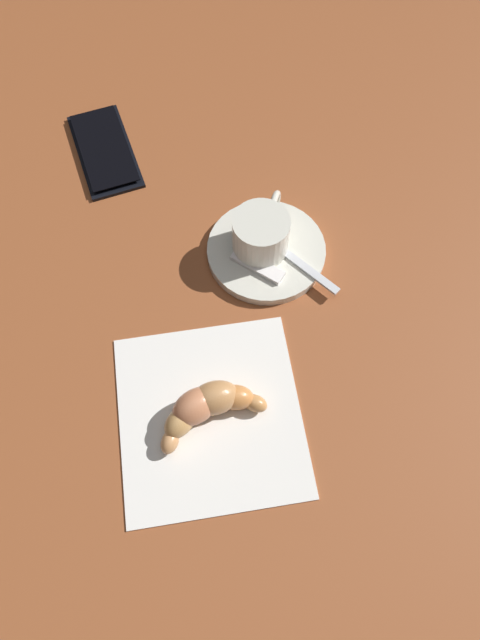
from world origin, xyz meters
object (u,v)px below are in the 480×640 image
object	(u,v)px
napkin	(210,415)
croissant	(206,406)
teaspoon	(274,243)
sugar_packet	(260,266)
cell_phone	(105,150)
espresso_cup	(264,234)
saucer	(266,251)

from	to	relation	value
napkin	croissant	bearing A→B (deg)	42.50
teaspoon	croissant	distance (m)	0.21
teaspoon	croissant	xyz separation A→B (m)	(-0.20, 0.05, 0.01)
sugar_packet	croissant	distance (m)	0.17
napkin	teaspoon	bearing A→B (deg)	-12.29
teaspoon	cell_phone	size ratio (longest dim) A/B	0.77
espresso_cup	sugar_packet	size ratio (longest dim) A/B	1.42
napkin	cell_phone	xyz separation A→B (m)	(0.33, 0.18, 0.00)
saucer	teaspoon	distance (m)	0.01
espresso_cup	cell_phone	distance (m)	0.25
saucer	napkin	distance (m)	0.20
espresso_cup	sugar_packet	world-z (taller)	espresso_cup
espresso_cup	napkin	xyz separation A→B (m)	(-0.20, 0.03, -0.03)
sugar_packet	napkin	bearing A→B (deg)	-74.79
teaspoon	espresso_cup	bearing A→B (deg)	104.81
espresso_cup	napkin	distance (m)	0.21
espresso_cup	cell_phone	world-z (taller)	espresso_cup
sugar_packet	napkin	size ratio (longest dim) A/B	0.32
croissant	sugar_packet	bearing A→B (deg)	-11.69
teaspoon	napkin	size ratio (longest dim) A/B	0.63
croissant	cell_phone	world-z (taller)	croissant
napkin	croissant	size ratio (longest dim) A/B	1.85
espresso_cup	sugar_packet	xyz separation A→B (m)	(-0.03, 0.00, -0.02)
espresso_cup	cell_phone	xyz separation A→B (m)	(0.13, 0.22, -0.03)
croissant	cell_phone	size ratio (longest dim) A/B	0.66
saucer	napkin	bearing A→B (deg)	169.47
napkin	cell_phone	distance (m)	0.38
espresso_cup	croissant	distance (m)	0.20
saucer	sugar_packet	distance (m)	0.03
saucer	croissant	size ratio (longest dim) A/B	1.29
saucer	cell_phone	bearing A→B (deg)	59.77
espresso_cup	teaspoon	bearing A→B (deg)	-75.19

